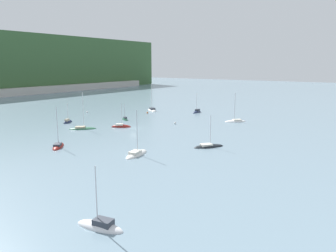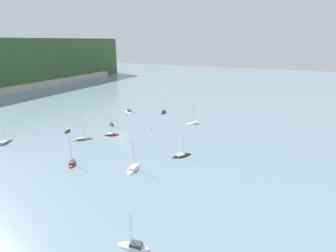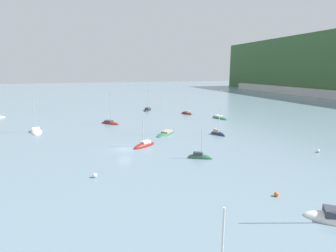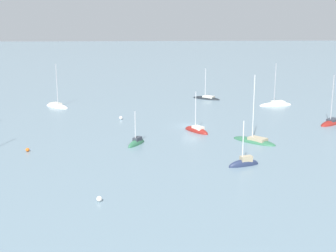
# 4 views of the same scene
# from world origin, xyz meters

# --- Properties ---
(ground_plane) EXTENTS (600.00, 600.00, 0.00)m
(ground_plane) POSITION_xyz_m (0.00, 0.00, 0.00)
(ground_plane) COLOR slate
(sailboat_0) EXTENTS (4.74, 5.94, 8.02)m
(sailboat_0) POSITION_xyz_m (-0.88, 4.24, 0.09)
(sailboat_0) COLOR maroon
(sailboat_0) RESTS_ON ground_plane
(sailboat_1) EXTENTS (6.56, 5.97, 10.09)m
(sailboat_1) POSITION_xyz_m (-27.23, -0.30, 0.10)
(sailboat_1) COLOR maroon
(sailboat_1) RESTS_ON ground_plane
(sailboat_2) EXTENTS (3.39, 4.58, 6.30)m
(sailboat_2) POSITION_xyz_m (9.74, 12.20, 0.10)
(sailboat_2) COLOR #2D6647
(sailboat_2) RESTS_ON ground_plane
(sailboat_3) EXTENTS (8.21, 3.94, 10.31)m
(sailboat_3) POSITION_xyz_m (-21.99, -19.60, 0.10)
(sailboat_3) COLOR white
(sailboat_3) RESTS_ON ground_plane
(sailboat_4) EXTENTS (7.45, 3.67, 10.35)m
(sailboat_4) POSITION_xyz_m (-24.99, 35.24, 0.10)
(sailboat_4) COLOR #2D6647
(sailboat_4) RESTS_ON ground_plane
(sailboat_6) EXTENTS (7.96, 5.55, 9.36)m
(sailboat_6) POSITION_xyz_m (-50.14, 16.67, 0.10)
(sailboat_6) COLOR black
(sailboat_6) RESTS_ON ground_plane
(sailboat_7) EXTENTS (4.99, 3.67, 7.67)m
(sailboat_7) POSITION_xyz_m (-36.57, 28.11, 0.10)
(sailboat_7) COLOR maroon
(sailboat_7) RESTS_ON ground_plane
(sailboat_10) EXTENTS (7.35, 7.53, 11.54)m
(sailboat_10) POSITION_xyz_m (-9.55, 11.69, 0.10)
(sailboat_10) COLOR #2D6647
(sailboat_10) RESTS_ON ground_plane
(sailboat_13) EXTENTS (4.78, 2.61, 7.22)m
(sailboat_13) POSITION_xyz_m (-5.16, 23.88, 0.13)
(sailboat_13) COLOR #232D4C
(sailboat_13) RESTS_ON ground_plane
(mooring_buoy_0) EXTENTS (0.69, 0.69, 0.69)m
(mooring_buoy_0) POSITION_xyz_m (12.98, -6.43, 0.34)
(mooring_buoy_0) COLOR white
(mooring_buoy_0) RESTS_ON ground_plane
(mooring_buoy_1) EXTENTS (0.58, 0.58, 0.58)m
(mooring_buoy_1) POSITION_xyz_m (26.20, 15.33, 0.29)
(mooring_buoy_1) COLOR orange
(mooring_buoy_1) RESTS_ON ground_plane
(mooring_buoy_2) EXTENTS (0.63, 0.63, 0.63)m
(mooring_buoy_2) POSITION_xyz_m (13.63, 35.64, 0.32)
(mooring_buoy_2) COLOR white
(mooring_buoy_2) RESTS_ON ground_plane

